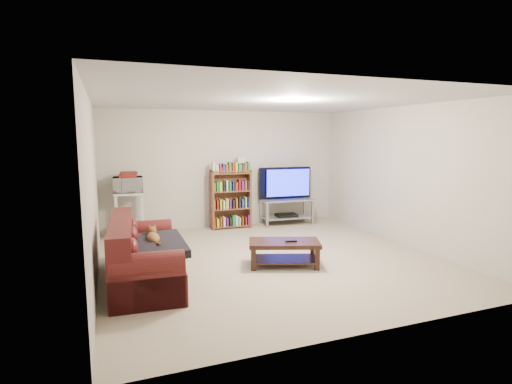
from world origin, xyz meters
name	(u,v)px	position (x,y,z in m)	size (l,w,h in m)	color
floor	(271,259)	(0.00, 0.00, 0.00)	(5.00, 5.00, 0.00)	#C1AD8F
ceiling	(272,101)	(0.00, 0.00, 2.40)	(5.00, 5.00, 0.00)	white
wall_back	(225,169)	(0.00, 2.50, 1.20)	(5.00, 5.00, 0.00)	beige
wall_front	(376,211)	(0.00, -2.50, 1.20)	(5.00, 5.00, 0.00)	beige
wall_left	(93,190)	(-2.50, 0.00, 1.20)	(5.00, 5.00, 0.00)	beige
wall_right	(405,176)	(2.50, 0.00, 1.20)	(5.00, 5.00, 0.00)	beige
sofa	(140,260)	(-1.97, -0.30, 0.30)	(0.97, 2.00, 0.84)	#4F1514
blanket	(154,246)	(-1.81, -0.45, 0.50)	(0.75, 0.97, 0.10)	black
cat	(153,238)	(-1.79, -0.27, 0.56)	(0.21, 0.53, 0.16)	brown
coffee_table	(284,249)	(0.05, -0.37, 0.26)	(1.13, 0.82, 0.37)	black
remote	(291,241)	(0.12, -0.44, 0.38)	(0.17, 0.05, 0.02)	black
tv_stand	(287,207)	(1.27, 2.18, 0.37)	(1.12, 0.56, 0.55)	#999EA3
television	(287,183)	(1.27, 2.18, 0.89)	(1.18, 0.16, 0.68)	black
dvd_player	(286,215)	(1.27, 2.18, 0.19)	(0.44, 0.31, 0.06)	black
bookshelf	(231,198)	(0.04, 2.24, 0.62)	(0.83, 0.28, 1.20)	brown
shelf_clutter	(235,165)	(0.14, 2.26, 1.30)	(0.61, 0.19, 0.28)	silver
microwave_stand	(129,209)	(-1.96, 2.18, 0.54)	(0.54, 0.40, 0.85)	silver
microwave	(128,185)	(-1.96, 2.18, 0.99)	(0.52, 0.36, 0.29)	silver
game_boxes	(128,176)	(-1.96, 2.18, 1.16)	(0.31, 0.27, 0.05)	maroon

